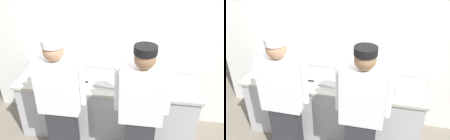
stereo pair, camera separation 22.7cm
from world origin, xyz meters
TOP-DOWN VIEW (x-y plane):
  - wall_back at (0.00, 0.82)m, footprint 4.03×0.10m
  - prep_counter at (0.00, 0.36)m, footprint 2.57×0.67m
  - chef_near_left at (-0.47, -0.25)m, footprint 0.63×0.24m
  - chef_center at (0.51, -0.29)m, footprint 0.63×0.24m
  - plate_stack_front at (-0.79, 0.43)m, footprint 0.24×0.24m
  - plate_stack_rear at (-0.45, 0.30)m, footprint 0.23×0.23m
  - mixing_bowl_steel at (0.91, 0.37)m, footprint 0.38×0.38m
  - sheet_tray at (0.04, 0.34)m, footprint 0.49×0.38m
  - squeeze_bottle_primary at (-1.10, 0.50)m, footprint 0.06×0.06m
  - ramekin_red_sauce at (0.53, 0.19)m, footprint 0.09×0.09m
  - ramekin_yellow_sauce at (0.47, 0.31)m, footprint 0.10×0.10m
  - ramekin_orange_sauce at (-0.95, 0.55)m, footprint 0.11×0.11m
  - deli_cup at (-0.95, 0.23)m, footprint 0.09×0.09m
  - chefs_knife at (-0.23, 0.29)m, footprint 0.27×0.03m

SIDE VIEW (x-z plane):
  - prep_counter at x=0.00m, z-range 0.00..0.91m
  - chefs_knife at x=-0.23m, z-range 0.90..0.92m
  - sheet_tray at x=0.04m, z-range 0.90..0.93m
  - ramekin_orange_sauce at x=-0.95m, z-range 0.91..0.94m
  - ramekin_yellow_sauce at x=0.47m, z-range 0.91..0.94m
  - plate_stack_rear at x=-0.45m, z-range 0.90..0.95m
  - ramekin_red_sauce at x=0.53m, z-range 0.91..0.95m
  - plate_stack_front at x=-0.79m, z-range 0.90..0.98m
  - chef_center at x=0.51m, z-range 0.06..1.83m
  - chef_near_left at x=-0.47m, z-range 0.06..1.84m
  - deli_cup at x=-0.95m, z-range 0.90..1.00m
  - mixing_bowl_steel at x=0.91m, z-range 0.90..1.01m
  - squeeze_bottle_primary at x=-1.10m, z-range 0.90..1.08m
  - wall_back at x=0.00m, z-range 0.00..2.87m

